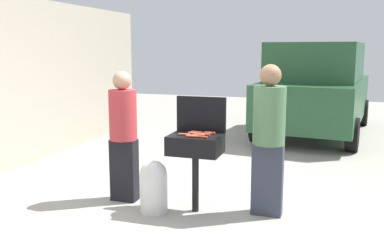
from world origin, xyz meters
TOP-DOWN VIEW (x-y plane):
  - ground_plane at (0.00, 0.00)m, footprint 24.00×24.00m
  - house_wall_side at (-3.18, 1.00)m, footprint 0.24×8.00m
  - bbq_grill at (0.20, -0.03)m, footprint 0.60×0.44m
  - grill_lid_open at (0.20, 0.19)m, footprint 0.60×0.05m
  - hot_dog_0 at (0.17, 0.01)m, footprint 0.13×0.03m
  - hot_dog_1 at (0.20, -0.18)m, footprint 0.13×0.03m
  - hot_dog_2 at (0.34, 0.10)m, footprint 0.13×0.04m
  - hot_dog_3 at (0.31, 0.04)m, footprint 0.13×0.03m
  - hot_dog_4 at (0.18, 0.04)m, footprint 0.13×0.04m
  - hot_dog_5 at (0.26, -0.08)m, footprint 0.13×0.04m
  - hot_dog_6 at (0.19, -0.14)m, footprint 0.13×0.04m
  - hot_dog_7 at (0.18, 0.08)m, footprint 0.13×0.03m
  - hot_dog_8 at (0.09, -0.09)m, footprint 0.13×0.04m
  - hot_dog_9 at (0.31, -0.03)m, footprint 0.13×0.04m
  - hot_dog_10 at (0.32, -0.17)m, footprint 0.13×0.03m
  - propane_tank at (-0.25, -0.21)m, footprint 0.32×0.32m
  - person_left at (-0.76, 0.05)m, footprint 0.34×0.34m
  - person_right at (1.01, 0.14)m, footprint 0.36×0.36m
  - parked_minivan at (1.33, 5.29)m, footprint 2.44×4.59m

SIDE VIEW (x-z plane):
  - ground_plane at x=0.00m, z-range 0.00..0.00m
  - propane_tank at x=-0.25m, z-range 0.01..0.63m
  - bbq_grill at x=0.20m, z-range 0.31..1.23m
  - person_left at x=-0.76m, z-range 0.07..1.69m
  - hot_dog_0 at x=0.17m, z-range 0.91..0.94m
  - hot_dog_1 at x=0.20m, z-range 0.91..0.94m
  - hot_dog_2 at x=0.34m, z-range 0.91..0.94m
  - hot_dog_3 at x=0.31m, z-range 0.91..0.94m
  - hot_dog_4 at x=0.18m, z-range 0.91..0.94m
  - hot_dog_5 at x=0.26m, z-range 0.91..0.94m
  - hot_dog_6 at x=0.19m, z-range 0.91..0.94m
  - hot_dog_7 at x=0.18m, z-range 0.91..0.94m
  - hot_dog_8 at x=0.09m, z-range 0.91..0.94m
  - hot_dog_9 at x=0.31m, z-range 0.91..0.94m
  - hot_dog_10 at x=0.32m, z-range 0.91..0.94m
  - person_right at x=1.01m, z-range 0.07..1.80m
  - parked_minivan at x=1.33m, z-range 0.02..2.04m
  - grill_lid_open at x=0.20m, z-range 0.91..1.33m
  - house_wall_side at x=-3.18m, z-range 0.00..2.72m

